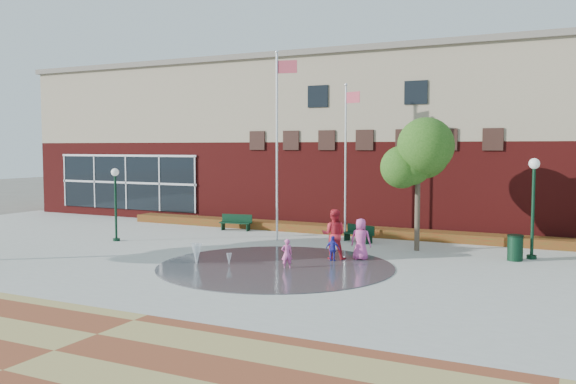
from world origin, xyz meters
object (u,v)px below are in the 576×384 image
at_px(flagpole_left, 278,136).
at_px(bench_left, 236,226).
at_px(flagpole_right, 346,153).
at_px(child_splash, 287,254).
at_px(trash_can, 515,248).

distance_m(flagpole_left, bench_left, 5.96).
bearing_deg(flagpole_right, bench_left, -163.95).
bearing_deg(child_splash, flagpole_right, -123.69).
relative_size(flagpole_right, bench_left, 4.20).
height_order(bench_left, child_splash, child_splash).
height_order(flagpole_right, bench_left, flagpole_right).
distance_m(flagpole_left, flagpole_right, 3.19).
bearing_deg(flagpole_right, child_splash, -65.47).
bearing_deg(trash_can, child_splash, -144.09).
bearing_deg(child_splash, trash_can, 178.14).
xyz_separation_m(flagpole_left, bench_left, (-3.41, 1.92, -4.49)).
xyz_separation_m(trash_can, child_splash, (-6.98, -5.06, 0.03)).
relative_size(bench_left, trash_can, 1.72).
height_order(flagpole_left, child_splash, flagpole_left).
relative_size(bench_left, child_splash, 1.60).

